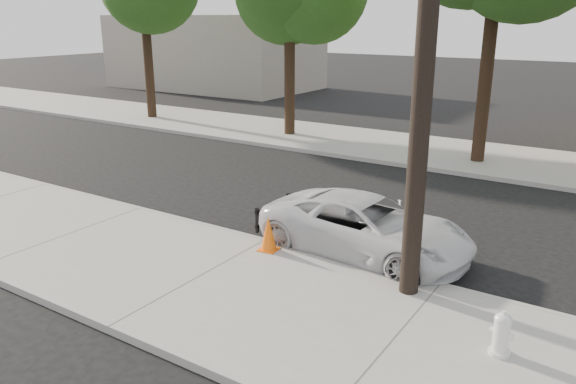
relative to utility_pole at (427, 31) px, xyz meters
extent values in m
plane|color=black|center=(-3.60, 2.70, -4.70)|extent=(120.00, 120.00, 0.00)
cube|color=gray|center=(-3.60, -1.60, -4.62)|extent=(90.00, 4.40, 0.15)
cube|color=gray|center=(-3.60, 11.20, -4.62)|extent=(90.00, 5.00, 0.15)
cube|color=#9E9B93|center=(-3.60, 0.60, -4.62)|extent=(90.00, 0.12, 0.16)
cube|color=gray|center=(-23.60, 22.70, -2.20)|extent=(14.00, 8.00, 5.00)
cylinder|color=black|center=(0.00, 0.00, -0.05)|extent=(0.34, 0.34, 9.00)
cylinder|color=black|center=(-17.60, 10.70, -2.30)|extent=(0.44, 0.44, 4.50)
cylinder|color=black|center=(-9.60, 10.90, -2.42)|extent=(0.44, 0.44, 4.25)
cylinder|color=black|center=(-1.60, 10.50, -2.17)|extent=(0.44, 0.44, 4.75)
imported|color=silver|center=(-1.52, 1.38, -4.06)|extent=(4.72, 2.41, 1.28)
cylinder|color=white|center=(1.87, -1.16, -4.52)|extent=(0.32, 0.32, 0.06)
cylinder|color=white|center=(1.87, -1.16, -4.27)|extent=(0.24, 0.24, 0.55)
ellipsoid|color=white|center=(1.87, -1.16, -3.98)|extent=(0.26, 0.26, 0.18)
cylinder|color=white|center=(1.87, -1.16, -4.22)|extent=(0.35, 0.17, 0.11)
cylinder|color=white|center=(1.87, -1.16, -4.22)|extent=(0.17, 0.20, 0.14)
cube|color=#FF660D|center=(-3.21, 0.16, -4.54)|extent=(0.42, 0.42, 0.02)
cone|color=#FF660D|center=(-3.21, 0.16, -4.17)|extent=(0.38, 0.38, 0.75)
camera|label=1|loc=(3.16, -8.90, 0.22)|focal=35.00mm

